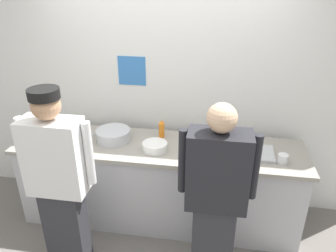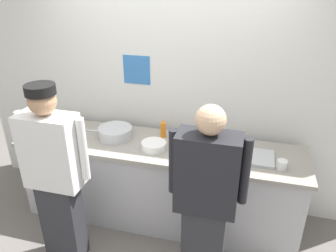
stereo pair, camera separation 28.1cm
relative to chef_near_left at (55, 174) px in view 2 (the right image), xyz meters
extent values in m
plane|color=slate|center=(0.69, 0.35, -0.90)|extent=(9.00, 9.00, 0.00)
cube|color=silver|center=(0.69, 1.20, 0.42)|extent=(4.45, 0.10, 2.63)
cube|color=#3370B7|center=(0.34, 1.15, 0.60)|extent=(0.29, 0.01, 0.30)
cube|color=#B2B2B7|center=(0.69, 0.72, -0.47)|extent=(2.78, 0.64, 0.85)
cube|color=gray|center=(0.69, 0.72, -0.03)|extent=(2.84, 0.70, 0.04)
cube|color=#2D2D33|center=(0.00, 0.00, -0.50)|extent=(0.33, 0.20, 0.80)
cube|color=white|center=(0.00, 0.00, 0.22)|extent=(0.47, 0.24, 0.64)
cylinder|color=white|center=(-0.27, 0.04, 0.25)|extent=(0.07, 0.07, 0.54)
cylinder|color=white|center=(0.27, 0.04, 0.25)|extent=(0.07, 0.07, 0.54)
sphere|color=tan|center=(0.00, 0.00, 0.65)|extent=(0.22, 0.22, 0.22)
cylinder|color=black|center=(0.00, 0.00, 0.75)|extent=(0.23, 0.23, 0.08)
cube|color=#2D2D33|center=(1.27, 0.03, -0.50)|extent=(0.33, 0.20, 0.79)
cube|color=#232328|center=(1.27, 0.03, 0.21)|extent=(0.46, 0.24, 0.63)
cylinder|color=#232328|center=(1.00, 0.07, 0.24)|extent=(0.07, 0.07, 0.53)
cylinder|color=#232328|center=(1.53, 0.07, 0.24)|extent=(0.07, 0.07, 0.53)
sphere|color=tan|center=(1.27, 0.03, 0.63)|extent=(0.21, 0.21, 0.21)
cylinder|color=white|center=(0.67, 0.63, 0.00)|extent=(0.24, 0.24, 0.01)
cylinder|color=white|center=(0.67, 0.63, 0.01)|extent=(0.24, 0.24, 0.01)
cylinder|color=white|center=(0.67, 0.63, 0.02)|extent=(0.24, 0.24, 0.01)
cylinder|color=white|center=(0.67, 0.63, 0.03)|extent=(0.24, 0.24, 0.01)
cylinder|color=white|center=(0.67, 0.63, 0.05)|extent=(0.24, 0.24, 0.01)
cylinder|color=white|center=(0.67, 0.63, 0.06)|extent=(0.24, 0.24, 0.01)
cylinder|color=white|center=(1.12, 0.87, 0.00)|extent=(0.20, 0.20, 0.01)
cylinder|color=white|center=(1.12, 0.87, 0.01)|extent=(0.20, 0.20, 0.01)
cylinder|color=white|center=(1.12, 0.87, 0.02)|extent=(0.20, 0.20, 0.01)
cylinder|color=white|center=(1.12, 0.87, 0.03)|extent=(0.20, 0.20, 0.01)
cylinder|color=white|center=(1.12, 0.87, 0.05)|extent=(0.20, 0.20, 0.01)
cylinder|color=white|center=(1.12, 0.87, 0.06)|extent=(0.20, 0.20, 0.01)
cylinder|color=white|center=(1.12, 0.87, 0.07)|extent=(0.20, 0.20, 0.01)
cylinder|color=white|center=(1.12, 0.87, 0.08)|extent=(0.20, 0.20, 0.01)
cylinder|color=#B7BABF|center=(0.22, 0.77, 0.05)|extent=(0.35, 0.35, 0.11)
cube|color=#B7BABF|center=(1.55, 0.71, 0.00)|extent=(0.47, 0.32, 0.02)
cylinder|color=orange|center=(0.69, 0.90, 0.07)|extent=(0.06, 0.06, 0.16)
cone|color=orange|center=(0.69, 0.90, 0.16)|extent=(0.05, 0.05, 0.04)
cylinder|color=white|center=(0.95, 0.58, 0.01)|extent=(0.09, 0.09, 0.04)
cylinder|color=gold|center=(0.95, 0.58, 0.02)|extent=(0.07, 0.07, 0.01)
cylinder|color=white|center=(-0.30, 0.68, 0.01)|extent=(0.10, 0.10, 0.04)
cylinder|color=red|center=(-0.30, 0.68, 0.03)|extent=(0.08, 0.08, 0.01)
cylinder|color=white|center=(-0.37, 0.82, 0.02)|extent=(0.09, 0.09, 0.05)
cylinder|color=red|center=(-0.37, 0.82, 0.03)|extent=(0.07, 0.07, 0.01)
cylinder|color=white|center=(1.84, 0.59, 0.03)|extent=(0.09, 0.09, 0.08)
cube|color=#B7BABF|center=(-0.11, 0.84, 0.00)|extent=(0.19, 0.03, 0.01)
cube|color=black|center=(-0.24, 0.84, 0.00)|extent=(0.09, 0.03, 0.02)
camera|label=1|loc=(1.22, -2.02, 1.54)|focal=34.82mm
camera|label=2|loc=(1.50, -1.97, 1.54)|focal=34.82mm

